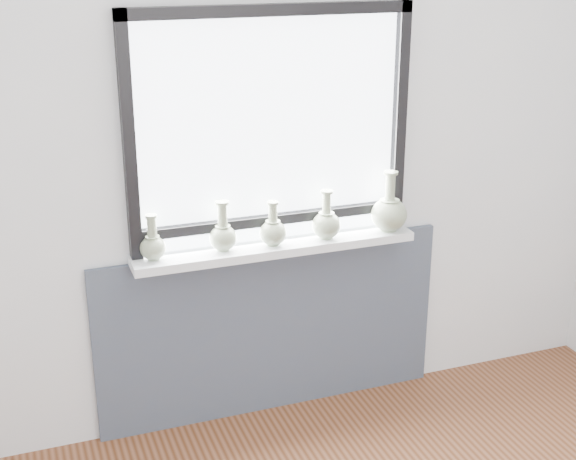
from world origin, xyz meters
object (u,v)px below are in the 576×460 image
object	(u,v)px
windowsill	(276,248)
vase_d	(326,223)
vase_e	(389,212)
vase_b	(223,235)
vase_a	(153,245)
vase_c	(273,231)

from	to	relation	value
windowsill	vase_d	size ratio (longest dim) A/B	5.75
windowsill	vase_e	world-z (taller)	vase_e
vase_e	vase_d	bearing A→B (deg)	178.65
vase_b	vase_a	bearing A→B (deg)	-179.44
vase_c	vase_b	bearing A→B (deg)	175.86
vase_b	windowsill	bearing A→B (deg)	-1.09
windowsill	vase_a	distance (m)	0.57
windowsill	vase_c	distance (m)	0.09
vase_c	windowsill	bearing A→B (deg)	33.77
windowsill	vase_e	xyz separation A→B (m)	(0.56, -0.02, 0.11)
vase_a	vase_d	xyz separation A→B (m)	(0.80, -0.01, 0.01)
vase_a	vase_e	world-z (taller)	vase_e
vase_e	vase_b	bearing A→B (deg)	178.34
vase_a	vase_d	bearing A→B (deg)	-0.91
vase_b	vase_d	bearing A→B (deg)	-1.86
vase_a	vase_c	xyz separation A→B (m)	(0.54, -0.01, 0.00)
windowsill	vase_c	bearing A→B (deg)	-146.23
windowsill	vase_b	distance (m)	0.26
vase_b	vase_c	xyz separation A→B (m)	(0.23, -0.02, -0.01)
windowsill	vase_c	world-z (taller)	vase_c
vase_c	vase_d	bearing A→B (deg)	0.15
vase_b	vase_c	size ratio (longest dim) A/B	1.11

